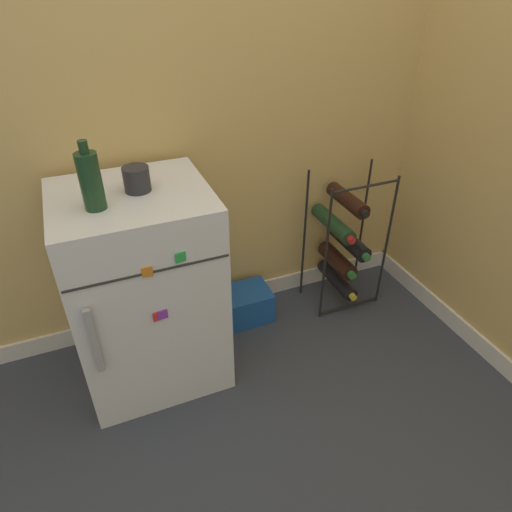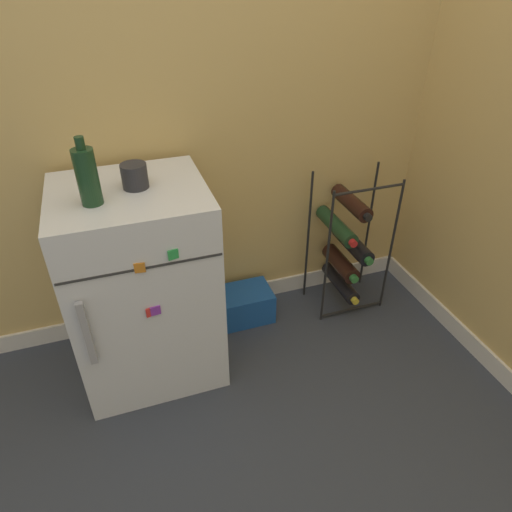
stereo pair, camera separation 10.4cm
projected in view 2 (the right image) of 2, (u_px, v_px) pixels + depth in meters
name	position (u px, v px, depth m)	size (l,w,h in m)	color
ground_plane	(259.00, 375.00, 2.00)	(14.00, 14.00, 0.00)	#333842
wall_back	(213.00, 48.00, 1.74)	(6.97, 0.07, 2.50)	tan
mini_fridge	(143.00, 286.00, 1.84)	(0.55, 0.53, 0.85)	silver
wine_rack	(345.00, 246.00, 2.23)	(0.35, 0.32, 0.71)	black
soda_box	(242.00, 305.00, 2.27)	(0.29, 0.19, 0.16)	#194C9E
fridge_top_cup	(135.00, 176.00, 1.59)	(0.09, 0.09, 0.09)	#28282D
fridge_top_bottle	(87.00, 176.00, 1.46)	(0.07, 0.07, 0.23)	#19381E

